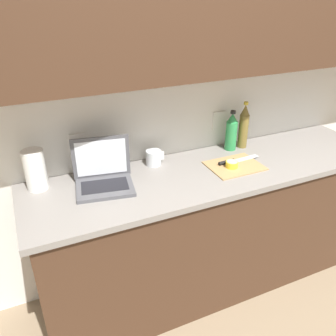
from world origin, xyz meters
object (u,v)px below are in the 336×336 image
at_px(laptop, 103,175).
at_px(bottle_oil_tall, 231,132).
at_px(cutting_board, 235,166).
at_px(measuring_cup, 154,158).
at_px(paper_towel_roll, 35,170).
at_px(lemon_half_cut, 232,164).
at_px(bottle_green_soda, 244,127).
at_px(knife, 232,161).

distance_m(laptop, bottle_oil_tall, 0.90).
relative_size(cutting_board, measuring_cup, 2.80).
bearing_deg(laptop, paper_towel_roll, 171.63).
bearing_deg(lemon_half_cut, bottle_oil_tall, 58.91).
relative_size(cutting_board, bottle_oil_tall, 1.20).
relative_size(laptop, paper_towel_roll, 1.56).
bearing_deg(laptop, measuring_cup, 28.74).
relative_size(laptop, bottle_oil_tall, 1.30).
bearing_deg(lemon_half_cut, cutting_board, 24.65).
relative_size(lemon_half_cut, measuring_cup, 0.64).
relative_size(cutting_board, lemon_half_cut, 4.35).
distance_m(cutting_board, bottle_green_soda, 0.34).
xyz_separation_m(laptop, knife, (0.79, -0.07, -0.04)).
distance_m(cutting_board, bottle_oil_tall, 0.28).
xyz_separation_m(laptop, paper_towel_roll, (-0.34, 0.11, 0.05)).
bearing_deg(bottle_oil_tall, bottle_green_soda, -0.00).
bearing_deg(bottle_green_soda, laptop, -173.31).
height_order(cutting_board, bottle_green_soda, bottle_green_soda).
bearing_deg(lemon_half_cut, knife, 56.30).
bearing_deg(cutting_board, lemon_half_cut, -155.35).
height_order(lemon_half_cut, paper_towel_roll, paper_towel_roll).
height_order(bottle_green_soda, paper_towel_roll, bottle_green_soda).
bearing_deg(laptop, bottle_oil_tall, 17.57).
xyz_separation_m(cutting_board, bottle_oil_tall, (0.11, 0.23, 0.12)).
xyz_separation_m(cutting_board, lemon_half_cut, (-0.03, -0.01, 0.02)).
distance_m(cutting_board, lemon_half_cut, 0.04).
bearing_deg(measuring_cup, paper_towel_roll, -179.77).
distance_m(laptop, cutting_board, 0.79).
relative_size(laptop, bottle_green_soda, 1.11).
xyz_separation_m(cutting_board, bottle_green_soda, (0.21, 0.23, 0.14)).
distance_m(cutting_board, knife, 0.04).
height_order(bottle_oil_tall, paper_towel_roll, bottle_oil_tall).
height_order(bottle_green_soda, measuring_cup, bottle_green_soda).
bearing_deg(measuring_cup, knife, -22.65).
relative_size(knife, bottle_oil_tall, 1.10).
relative_size(laptop, knife, 1.18).
relative_size(bottle_green_soda, paper_towel_roll, 1.41).
xyz_separation_m(knife, lemon_half_cut, (-0.04, -0.06, 0.01)).
bearing_deg(measuring_cup, laptop, -161.44).
bearing_deg(bottle_oil_tall, paper_towel_roll, -179.84).
bearing_deg(bottle_oil_tall, cutting_board, -116.72).
distance_m(laptop, knife, 0.79).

